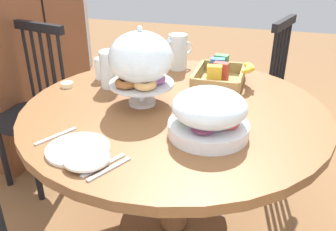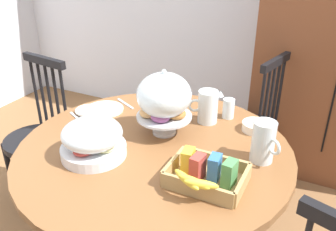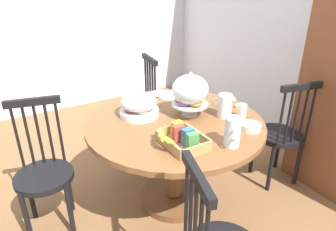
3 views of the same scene
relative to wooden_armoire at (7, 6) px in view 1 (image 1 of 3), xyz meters
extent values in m
cube|color=brown|center=(0.00, 0.00, -0.03)|extent=(1.10, 0.56, 1.90)
cylinder|color=brown|center=(-0.73, -1.39, -0.26)|extent=(1.32, 1.32, 0.04)
cylinder|color=brown|center=(-0.73, -1.39, -0.60)|extent=(0.14, 0.14, 0.63)
cylinder|color=brown|center=(-0.73, -1.39, -0.95)|extent=(0.56, 0.56, 0.06)
cylinder|color=black|center=(0.19, -1.67, -0.53)|extent=(0.40, 0.40, 0.04)
cylinder|color=black|center=(0.36, -1.58, -0.76)|extent=(0.04, 0.04, 0.45)
cylinder|color=black|center=(0.09, -1.50, -0.76)|extent=(0.04, 0.04, 0.45)
cylinder|color=black|center=(0.28, -1.85, -0.76)|extent=(0.04, 0.04, 0.45)
cylinder|color=black|center=(0.01, -1.76, -0.76)|extent=(0.04, 0.04, 0.45)
cylinder|color=black|center=(0.27, -1.87, -0.29)|extent=(0.02, 0.02, 0.48)
cylinder|color=black|center=(0.21, -1.85, -0.29)|extent=(0.02, 0.02, 0.48)
cylinder|color=black|center=(0.14, -1.83, -0.29)|extent=(0.02, 0.02, 0.48)
cylinder|color=black|center=(0.07, -1.80, -0.29)|extent=(0.02, 0.02, 0.48)
cylinder|color=black|center=(0.00, -1.78, -0.29)|extent=(0.02, 0.02, 0.48)
cube|color=black|center=(0.14, -1.83, -0.03)|extent=(0.35, 0.14, 0.05)
cylinder|color=black|center=(-0.52, -0.45, -0.53)|extent=(0.40, 0.40, 0.04)
cylinder|color=black|center=(-0.62, -0.28, -0.76)|extent=(0.04, 0.04, 0.45)
cylinder|color=black|center=(-0.69, -0.56, -0.76)|extent=(0.04, 0.04, 0.45)
cylinder|color=black|center=(-0.35, -0.35, -0.76)|extent=(0.04, 0.04, 0.45)
cylinder|color=black|center=(-0.41, -0.62, -0.76)|extent=(0.04, 0.04, 0.45)
cylinder|color=black|center=(-0.33, -0.35, -0.29)|extent=(0.02, 0.02, 0.48)
cylinder|color=black|center=(-0.35, -0.42, -0.29)|extent=(0.02, 0.02, 0.48)
cylinder|color=black|center=(-0.36, -0.49, -0.29)|extent=(0.02, 0.02, 0.48)
cylinder|color=black|center=(-0.38, -0.56, -0.29)|extent=(0.02, 0.02, 0.48)
cylinder|color=black|center=(-0.39, -0.62, -0.29)|extent=(0.02, 0.02, 0.48)
cube|color=black|center=(-0.36, -0.49, -0.03)|extent=(0.12, 0.36, 0.05)
cylinder|color=black|center=(-1.52, -1.12, -0.29)|extent=(0.02, 0.02, 0.48)
cylinder|color=silver|center=(-0.75, -1.25, -0.24)|extent=(0.12, 0.12, 0.02)
cylinder|color=silver|center=(-0.75, -1.25, -0.20)|extent=(0.03, 0.03, 0.09)
cylinder|color=silver|center=(-0.75, -1.25, -0.15)|extent=(0.28, 0.28, 0.01)
torus|color=#B27033|center=(-0.68, -1.24, -0.12)|extent=(0.10, 0.10, 0.03)
torus|color=#D19347|center=(-0.72, -1.19, -0.12)|extent=(0.10, 0.10, 0.03)
torus|color=#935628|center=(-0.82, -1.20, -0.12)|extent=(0.10, 0.10, 0.03)
torus|color=tan|center=(-0.81, -1.28, -0.12)|extent=(0.10, 0.10, 0.03)
torus|color=#994C84|center=(-0.74, -1.30, -0.12)|extent=(0.10, 0.10, 0.03)
ellipsoid|color=silver|center=(-0.75, -1.25, -0.03)|extent=(0.27, 0.27, 0.22)
sphere|color=silver|center=(-0.75, -1.25, 0.09)|extent=(0.02, 0.02, 0.02)
cylinder|color=silver|center=(-0.94, -1.58, -0.22)|extent=(0.30, 0.30, 0.05)
ellipsoid|color=beige|center=(-0.88, -1.58, -0.18)|extent=(0.09, 0.09, 0.03)
ellipsoid|color=#8CBF59|center=(-0.95, -1.51, -0.18)|extent=(0.09, 0.09, 0.03)
ellipsoid|color=#6B2D4C|center=(-1.01, -1.57, -0.18)|extent=(0.09, 0.09, 0.03)
ellipsoid|color=#CC3D33|center=(-0.95, -1.64, -0.18)|extent=(0.09, 0.09, 0.03)
ellipsoid|color=silver|center=(-0.94, -1.58, -0.13)|extent=(0.28, 0.28, 0.13)
cylinder|color=silver|center=(-0.59, -1.03, -0.15)|extent=(0.11, 0.11, 0.18)
cylinder|color=orange|center=(-0.59, -1.03, -0.18)|extent=(0.09, 0.09, 0.12)
cone|color=silver|center=(-0.54, -1.00, -0.08)|extent=(0.05, 0.05, 0.03)
torus|color=silver|center=(-0.66, -1.07, -0.15)|extent=(0.07, 0.05, 0.07)
cylinder|color=silver|center=(-0.24, -1.27, -0.15)|extent=(0.10, 0.10, 0.19)
cylinder|color=white|center=(-0.24, -1.27, -0.18)|extent=(0.09, 0.09, 0.13)
cone|color=silver|center=(-0.29, -1.24, -0.07)|extent=(0.05, 0.05, 0.03)
torus|color=silver|center=(-0.19, -1.31, -0.14)|extent=(0.07, 0.06, 0.07)
cube|color=tan|center=(-0.41, -1.53, -0.24)|extent=(0.30, 0.22, 0.01)
cube|color=tan|center=(-0.41, -1.64, -0.21)|extent=(0.30, 0.02, 0.07)
cube|color=tan|center=(-0.41, -1.42, -0.21)|extent=(0.30, 0.02, 0.07)
cube|color=tan|center=(-0.56, -1.53, -0.21)|extent=(0.02, 0.22, 0.07)
cube|color=tan|center=(-0.26, -1.53, -0.21)|extent=(0.02, 0.22, 0.07)
cube|color=gold|center=(-0.50, -1.52, -0.18)|extent=(0.05, 0.07, 0.11)
cube|color=#B23D33|center=(-0.44, -1.54, -0.18)|extent=(0.05, 0.07, 0.11)
cube|color=#336BAD|center=(-0.38, -1.52, -0.18)|extent=(0.05, 0.07, 0.11)
cube|color=#47894C|center=(-0.32, -1.53, -0.18)|extent=(0.05, 0.07, 0.11)
ellipsoid|color=yellow|center=(-0.44, -1.67, -0.15)|extent=(0.14, 0.08, 0.05)
ellipsoid|color=yellow|center=(-0.41, -1.67, -0.15)|extent=(0.13, 0.03, 0.05)
ellipsoid|color=yellow|center=(-0.38, -1.67, -0.15)|extent=(0.14, 0.08, 0.05)
cylinder|color=white|center=(-1.18, -1.17, -0.24)|extent=(0.22, 0.22, 0.01)
cylinder|color=white|center=(-1.24, -1.23, -0.23)|extent=(0.15, 0.15, 0.01)
cylinder|color=white|center=(-0.34, -1.01, -0.22)|extent=(0.14, 0.14, 0.04)
cylinder|color=silver|center=(-0.51, -0.93, -0.19)|extent=(0.06, 0.06, 0.11)
cylinder|color=beige|center=(-0.66, -0.82, -0.23)|extent=(0.06, 0.06, 0.02)
cube|color=silver|center=(-1.24, -1.29, -0.24)|extent=(0.16, 0.09, 0.01)
cube|color=silver|center=(-1.25, -1.32, -0.24)|extent=(0.16, 0.09, 0.01)
cube|color=silver|center=(-1.12, -1.04, -0.24)|extent=(0.16, 0.09, 0.01)
camera|label=1|loc=(-2.10, -1.76, 0.41)|focal=38.02mm
camera|label=2|loc=(-0.01, -2.68, 0.68)|focal=38.61mm
camera|label=3|loc=(0.99, -2.48, 0.76)|focal=32.74mm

